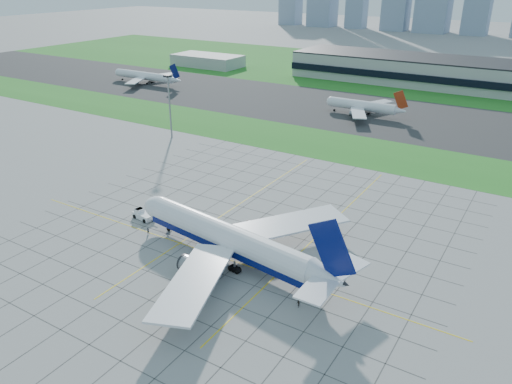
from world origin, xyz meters
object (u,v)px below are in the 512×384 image
airliner (229,239)px  light_mast (169,99)px  distant_jet_1 (364,106)px  pushback_tug (143,215)px  crew_far (298,304)px  crew_near (148,231)px  distant_jet_0 (145,76)px

airliner → light_mast: bearing=146.5°
light_mast → airliner: bearing=-41.7°
airliner → distant_jet_1: size_ratio=1.48×
pushback_tug → crew_far: (55.19, -12.98, -0.31)m
pushback_tug → crew_far: 56.70m
distant_jet_1 → pushback_tug: bearing=-95.3°
airliner → crew_far: size_ratio=36.92×
crew_near → crew_far: crew_far is taller
crew_near → distant_jet_0: size_ratio=0.03×
crew_near → pushback_tug: bearing=83.0°
distant_jet_0 → crew_far: bearing=-39.4°
light_mast → crew_near: bearing=-53.6°
light_mast → distant_jet_0: light_mast is taller
airliner → distant_jet_0: bearing=146.6°
pushback_tug → crew_near: size_ratio=5.61×
light_mast → crew_far: (97.54, -74.69, -15.33)m
crew_near → crew_far: 48.23m
crew_far → distant_jet_1: bearing=157.5°
pushback_tug → distant_jet_1: size_ratio=0.22×
distant_jet_0 → airliner: bearing=-41.6°
distant_jet_0 → distant_jet_1: same height
light_mast → crew_near: (49.82, -67.60, -15.33)m
light_mast → distant_jet_0: (-85.52, 75.56, -11.69)m
light_mast → distant_jet_1: bearing=53.8°
airliner → crew_near: 25.46m
crew_far → distant_jet_0: bearing=-167.7°
crew_near → distant_jet_1: size_ratio=0.04×
distant_jet_0 → pushback_tug: bearing=-47.0°
light_mast → crew_far: 123.80m
crew_far → distant_jet_0: (-183.05, 150.25, 3.63)m
crew_near → distant_jet_1: 142.76m
crew_near → distant_jet_0: (-135.34, 143.16, 3.64)m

